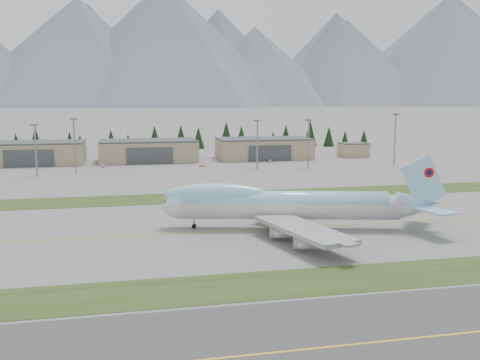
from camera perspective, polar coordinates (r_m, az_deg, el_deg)
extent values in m
plane|color=#61615F|center=(128.82, 0.01, -5.39)|extent=(7000.00, 7000.00, 0.00)
cube|color=#2F4016|center=(93.56, 5.00, -10.92)|extent=(400.00, 14.00, 0.08)
cube|color=#2F4016|center=(172.08, -3.15, -1.82)|extent=(400.00, 18.00, 0.08)
cube|color=#3C3C3C|center=(72.74, 10.82, -16.99)|extent=(400.00, 32.00, 0.04)
cube|color=gold|center=(128.82, 0.01, -5.39)|extent=(400.00, 0.40, 0.02)
cube|color=gold|center=(72.74, 10.82, -16.99)|extent=(400.00, 0.40, 0.02)
cylinder|color=silver|center=(129.79, 5.33, -2.88)|extent=(52.15, 18.27, 6.06)
cylinder|color=#94CFF2|center=(129.51, 4.93, -2.39)|extent=(48.42, 16.93, 5.59)
ellipsoid|color=silver|center=(130.69, -6.18, -2.81)|extent=(10.86, 8.19, 6.06)
ellipsoid|color=#94CFF2|center=(130.47, -6.19, -2.33)|extent=(9.10, 6.91, 5.14)
ellipsoid|color=#94CFF2|center=(129.29, -2.51, -1.59)|extent=(26.22, 11.10, 5.59)
cube|color=#0C1433|center=(130.94, -7.60, -2.27)|extent=(2.52, 2.83, 1.21)
cone|color=silver|center=(135.35, 18.46, -2.81)|extent=(12.28, 8.42, 5.94)
cone|color=#94CFF2|center=(135.14, 18.48, -2.35)|extent=(11.24, 7.68, 5.41)
cube|color=#94CFF2|center=(134.55, 18.96, -0.16)|extent=(11.10, 3.22, 12.87)
cylinder|color=silver|center=(134.94, 19.42, 0.80)|extent=(3.30, 0.98, 3.36)
cylinder|color=red|center=(135.02, 19.41, 0.81)|extent=(2.40, 0.76, 2.42)
cylinder|color=#0C1433|center=(135.11, 19.39, 0.81)|extent=(1.40, 0.51, 1.40)
cube|color=#94CFF2|center=(141.03, 18.54, -2.13)|extent=(10.78, 11.50, 0.43)
cube|color=#94CFF2|center=(130.58, 19.96, -3.05)|extent=(7.49, 11.15, 0.43)
cube|color=#919498|center=(145.30, 5.66, -2.31)|extent=(25.22, 26.77, 0.93)
cube|color=#919498|center=(115.34, 6.74, -5.22)|extent=(15.48, 29.29, 0.93)
cylinder|color=silver|center=(141.75, 4.03, -3.30)|extent=(5.26, 3.41, 2.33)
cylinder|color=silver|center=(150.49, 5.63, -2.62)|extent=(5.26, 3.41, 2.33)
cylinder|color=silver|center=(119.08, 4.50, -5.63)|extent=(5.26, 3.41, 2.33)
cylinder|color=silver|center=(111.05, 7.10, -6.72)|extent=(5.26, 3.41, 2.33)
cylinder|color=gray|center=(131.27, -4.94, -4.66)|extent=(0.50, 0.50, 2.24)
cylinder|color=gray|center=(133.33, 4.63, -4.40)|extent=(0.63, 0.63, 2.42)
cylinder|color=gray|center=(127.89, 4.76, -4.97)|extent=(0.63, 0.63, 2.42)
cylinder|color=gray|center=(133.66, 6.63, -4.40)|extent=(0.63, 0.63, 2.42)
cylinder|color=gray|center=(128.24, 6.84, -4.96)|extent=(0.63, 0.63, 2.42)
cylinder|color=black|center=(131.05, -4.95, -4.95)|extent=(1.07, 0.56, 1.03)
cylinder|color=black|center=(131.77, -4.91, -4.88)|extent=(1.07, 0.56, 1.03)
cylinder|color=black|center=(133.48, 4.62, -4.68)|extent=(1.20, 0.72, 1.12)
cylinder|color=black|center=(128.05, 4.75, -5.25)|extent=(1.20, 0.72, 1.12)
cylinder|color=black|center=(133.81, 6.62, -4.67)|extent=(1.20, 0.72, 1.12)
cylinder|color=black|center=(128.39, 6.84, -5.25)|extent=(1.20, 0.72, 1.12)
cube|color=tan|center=(276.89, -21.19, 2.64)|extent=(48.00, 26.00, 10.00)
cube|color=#3C3F41|center=(276.43, -21.25, 3.75)|extent=(48.00, 26.00, 0.80)
cube|color=#3C3F41|center=(263.93, -21.62, 2.13)|extent=(22.08, 0.60, 8.00)
cube|color=tan|center=(273.65, -9.73, 3.03)|extent=(48.00, 26.00, 10.00)
cube|color=#3C3F41|center=(273.19, -9.76, 4.16)|extent=(48.00, 26.00, 0.80)
cube|color=#3C3F41|center=(260.53, -9.60, 2.54)|extent=(22.08, 0.60, 8.00)
cube|color=tan|center=(282.56, 2.53, 3.33)|extent=(48.00, 26.00, 10.00)
cube|color=#3C3F41|center=(282.11, 2.54, 4.42)|extent=(48.00, 26.00, 0.80)
cube|color=#3C3F41|center=(269.88, 3.24, 2.85)|extent=(22.08, 0.60, 8.00)
cube|color=tan|center=(297.44, 12.00, 3.12)|extent=(14.00, 12.00, 7.00)
cube|color=#3C3F41|center=(297.10, 12.02, 3.85)|extent=(14.00, 12.00, 0.60)
cylinder|color=gray|center=(232.16, -20.95, 2.89)|extent=(0.70, 0.70, 20.40)
cube|color=gray|center=(231.44, -21.10, 5.50)|extent=(3.20, 3.20, 0.80)
cylinder|color=gray|center=(235.55, -17.21, 3.41)|extent=(0.70, 0.70, 22.55)
cube|color=gray|center=(234.84, -17.34, 6.24)|extent=(3.20, 3.20, 0.80)
cylinder|color=gray|center=(240.34, 1.85, 3.74)|extent=(0.70, 0.70, 21.28)
cube|color=gray|center=(239.64, 1.86, 6.37)|extent=(3.20, 3.20, 0.80)
cylinder|color=gray|center=(243.12, 7.31, 3.75)|extent=(0.70, 0.70, 21.45)
cube|color=gray|center=(242.44, 7.36, 6.37)|extent=(3.20, 3.20, 0.80)
cylinder|color=gray|center=(263.68, 16.19, 4.10)|extent=(0.70, 0.70, 23.70)
cube|color=gray|center=(263.05, 16.30, 6.76)|extent=(3.20, 3.20, 0.80)
imported|color=silver|center=(254.19, -14.42, 1.33)|extent=(2.27, 3.83, 1.22)
imported|color=gold|center=(248.52, -4.03, 1.42)|extent=(3.28, 1.64, 1.03)
imported|color=#AEADB2|center=(267.42, 3.20, 1.94)|extent=(2.32, 4.43, 1.22)
cone|color=black|center=(338.01, -22.77, 3.67)|extent=(6.50, 6.50, 11.61)
cone|color=black|center=(341.73, -20.96, 4.09)|extent=(8.27, 8.27, 14.77)
cone|color=black|center=(338.71, -17.70, 3.98)|extent=(6.71, 6.71, 11.98)
cone|color=black|center=(333.47, -16.68, 3.81)|extent=(5.74, 5.74, 10.25)
cone|color=black|center=(338.09, -13.59, 4.21)|extent=(7.14, 7.14, 12.75)
cone|color=black|center=(332.13, -11.84, 3.97)|extent=(5.74, 5.74, 10.25)
cone|color=black|center=(339.46, -9.08, 4.53)|extent=(8.27, 8.27, 14.77)
cone|color=black|center=(337.44, -6.32, 4.59)|extent=(8.49, 8.49, 15.16)
cone|color=black|center=(339.49, -4.45, 4.53)|extent=(7.72, 7.72, 13.79)
cone|color=black|center=(344.04, -1.47, 4.86)|extent=(9.43, 9.43, 16.84)
cone|color=black|center=(340.34, 0.15, 4.64)|extent=(8.23, 8.23, 14.70)
cone|color=black|center=(344.05, 3.55, 4.33)|extent=(6.00, 6.00, 10.71)
cone|color=black|center=(348.22, 4.91, 4.71)|extent=(8.29, 8.29, 14.81)
cone|color=black|center=(358.87, 7.50, 4.95)|extent=(9.48, 9.48, 16.93)
cone|color=black|center=(359.32, 9.46, 4.64)|extent=(7.56, 7.56, 13.50)
cone|color=black|center=(363.05, 11.13, 4.40)|extent=(5.90, 5.90, 10.54)
cone|color=black|center=(371.65, 13.08, 4.46)|extent=(6.06, 6.06, 10.83)
cone|color=#495761|center=(2325.22, -16.82, 12.91)|extent=(992.14, 992.14, 434.78)
cone|color=white|center=(2339.27, -16.97, 16.09)|extent=(377.01, 377.01, 173.91)
cone|color=#495761|center=(2323.12, -7.98, 14.21)|extent=(1090.96, 1090.96, 516.78)
cone|color=white|center=(2343.36, -8.06, 17.98)|extent=(414.57, 414.57, 206.71)
cone|color=#495761|center=(2436.06, 1.60, 12.00)|extent=(814.93, 814.93, 345.05)
cone|color=white|center=(2444.25, 1.61, 14.42)|extent=(309.67, 309.67, 138.02)
cone|color=#495761|center=(2615.22, 11.25, 12.16)|extent=(905.10, 905.10, 395.04)
cone|color=white|center=(2625.41, 11.32, 14.74)|extent=(343.94, 343.94, 158.02)
cone|color=#495761|center=(2813.86, 21.31, 12.82)|extent=(1236.01, 1236.01, 526.01)
cone|color=white|center=(2831.23, 21.50, 16.00)|extent=(469.69, 469.69, 210.40)
cone|color=#495761|center=(3036.09, -15.79, 12.76)|extent=(1057.18, 1057.18, 528.59)
cone|color=white|center=(3051.02, -15.90, 15.53)|extent=(422.87, 422.87, 232.58)
cone|color=#495761|center=(3076.35, -2.32, 12.99)|extent=(1050.71, 1050.71, 525.35)
cone|color=white|center=(3090.89, -2.33, 15.71)|extent=(420.28, 420.28, 231.16)
cone|color=#495761|center=(3269.78, 10.17, 12.63)|extent=(1057.33, 1057.33, 528.67)
cone|color=white|center=(3283.65, 10.24, 15.21)|extent=(422.93, 422.93, 232.61)
cone|color=#495761|center=(3591.36, 20.79, 11.83)|extent=(1053.42, 1053.42, 526.71)
cone|color=white|center=(3603.89, 20.92, 14.17)|extent=(421.37, 421.37, 231.75)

